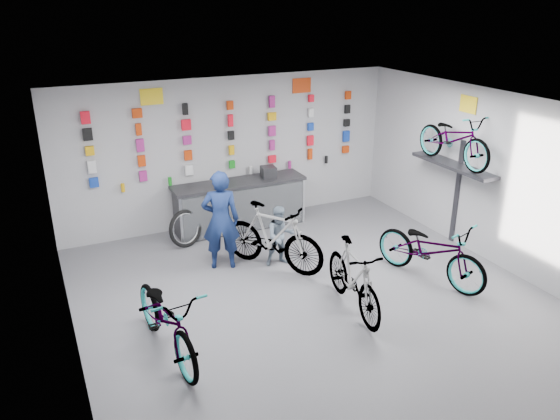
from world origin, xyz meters
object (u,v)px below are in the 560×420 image
clerk (221,220)px  bike_service (273,237)px  bike_center (353,278)px  counter (240,206)px  bike_left (167,318)px  bike_right (431,250)px  customer (280,236)px

clerk → bike_service: bearing=169.9°
bike_center → clerk: bearing=128.3°
counter → bike_left: size_ratio=1.33×
bike_left → bike_service: 2.80m
counter → bike_center: size_ratio=1.50×
bike_center → bike_right: size_ratio=0.88×
bike_center → bike_right: bearing=16.4°
bike_center → customer: customer is taller
bike_left → bike_right: bike_right is taller
counter → bike_left: bike_left is taller
bike_service → customer: bike_service is taller
counter → customer: (0.05, -1.81, 0.05)m
bike_right → bike_service: bearing=128.0°
bike_center → bike_left: bearing=-175.1°
bike_center → bike_service: bike_service is taller
bike_left → bike_service: (2.27, 1.63, 0.05)m
bike_right → bike_center: bearing=171.4°
bike_right → bike_service: bike_service is taller
bike_center → customer: (-0.33, 1.83, 0.00)m
bike_left → clerk: 2.56m
bike_left → bike_right: (4.45, 0.13, 0.00)m
customer → counter: bearing=99.8°
bike_right → bike_service: 2.65m
bike_service → customer: (0.18, 0.07, -0.05)m
counter → bike_service: bearing=-94.0°
bike_right → customer: customer is taller
bike_left → customer: (2.45, 1.70, 0.01)m
bike_left → bike_right: bearing=-4.4°
bike_service → bike_center: bearing=-108.7°
bike_right → clerk: clerk is taller
counter → clerk: 1.77m
bike_center → bike_service: (-0.51, 1.76, 0.05)m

